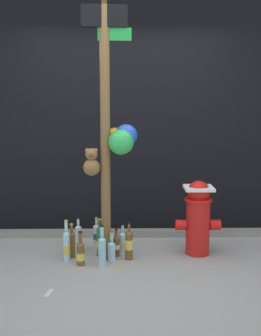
{
  "coord_description": "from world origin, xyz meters",
  "views": [
    {
      "loc": [
        -0.02,
        -3.76,
        1.58
      ],
      "look_at": [
        0.06,
        0.42,
        0.94
      ],
      "focal_mm": 45.38,
      "sensor_mm": 36.0,
      "label": 1
    }
  ],
  "objects": [
    {
      "name": "bottle_9",
      "position": [
        0.04,
        0.39,
        0.16
      ],
      "size": [
        0.08,
        0.08,
        0.39
      ],
      "color": "brown",
      "rests_on": "ground_plane"
    },
    {
      "name": "litter_1",
      "position": [
        -0.64,
        -0.38,
        0.0
      ],
      "size": [
        0.06,
        0.16,
        0.01
      ],
      "primitive_type": "cube",
      "rotation": [
        0.0,
        0.0,
        1.42
      ],
      "color": "silver",
      "rests_on": "ground_plane"
    },
    {
      "name": "bottle_8",
      "position": [
        -0.23,
        0.6,
        0.17
      ],
      "size": [
        0.06,
        0.06,
        0.42
      ],
      "color": "brown",
      "rests_on": "ground_plane"
    },
    {
      "name": "litter_2",
      "position": [
        -0.05,
        0.15,
        0.0
      ],
      "size": [
        0.13,
        0.11,
        0.01
      ],
      "primitive_type": "cube",
      "rotation": [
        0.0,
        0.0,
        0.45
      ],
      "color": "tan",
      "rests_on": "ground_plane"
    },
    {
      "name": "fire_hydrant",
      "position": [
        0.77,
        0.54,
        0.41
      ],
      "size": [
        0.47,
        0.3,
        0.79
      ],
      "color": "red",
      "rests_on": "ground_plane"
    },
    {
      "name": "bottle_4",
      "position": [
        -0.13,
        0.35,
        0.12
      ],
      "size": [
        0.08,
        0.08,
        0.29
      ],
      "color": "#93CCE0",
      "rests_on": "ground_plane"
    },
    {
      "name": "bottle_0",
      "position": [
        -0.49,
        0.58,
        0.16
      ],
      "size": [
        0.07,
        0.07,
        0.39
      ],
      "color": "silver",
      "rests_on": "ground_plane"
    },
    {
      "name": "building_wall",
      "position": [
        0.0,
        1.55,
        1.55
      ],
      "size": [
        10.0,
        0.2,
        3.09
      ],
      "color": "black",
      "rests_on": "ground_plane"
    },
    {
      "name": "bottle_10",
      "position": [
        -0.59,
        0.35,
        0.16
      ],
      "size": [
        0.07,
        0.07,
        0.43
      ],
      "color": "#B2DBEA",
      "rests_on": "ground_plane"
    },
    {
      "name": "memorial_post",
      "position": [
        -0.13,
        0.42,
        1.43
      ],
      "size": [
        0.54,
        0.36,
        2.65
      ],
      "color": "brown",
      "rests_on": "ground_plane"
    },
    {
      "name": "curb_strip",
      "position": [
        0.0,
        1.15,
        0.04
      ],
      "size": [
        8.0,
        0.12,
        0.08
      ],
      "primitive_type": "cube",
      "color": "gray",
      "rests_on": "ground_plane"
    },
    {
      "name": "bottle_1",
      "position": [
        -0.43,
        0.24,
        0.12
      ],
      "size": [
        0.08,
        0.08,
        0.34
      ],
      "color": "brown",
      "rests_on": "ground_plane"
    },
    {
      "name": "bottle_7",
      "position": [
        -0.02,
        0.6,
        0.12
      ],
      "size": [
        0.08,
        0.08,
        0.31
      ],
      "color": "#B2DBEA",
      "rests_on": "ground_plane"
    },
    {
      "name": "bottle_11",
      "position": [
        -0.55,
        0.45,
        0.15
      ],
      "size": [
        0.07,
        0.07,
        0.36
      ],
      "color": "brown",
      "rests_on": "ground_plane"
    },
    {
      "name": "ground_plane",
      "position": [
        0.0,
        0.0,
        0.0
      ],
      "size": [
        14.0,
        14.0,
        0.0
      ],
      "primitive_type": "plane",
      "color": "#9E9B93"
    },
    {
      "name": "bottle_6",
      "position": [
        -0.26,
        0.5,
        0.16
      ],
      "size": [
        0.07,
        0.07,
        0.4
      ],
      "color": "#337038",
      "rests_on": "ground_plane"
    },
    {
      "name": "bottle_3",
      "position": [
        -0.09,
        0.49,
        0.11
      ],
      "size": [
        0.07,
        0.07,
        0.29
      ],
      "color": "brown",
      "rests_on": "ground_plane"
    },
    {
      "name": "bottle_5",
      "position": [
        -0.31,
        0.71,
        0.15
      ],
      "size": [
        0.07,
        0.07,
        0.36
      ],
      "color": "silver",
      "rests_on": "ground_plane"
    },
    {
      "name": "litter_3",
      "position": [
        0.58,
        0.99,
        0.0
      ],
      "size": [
        0.14,
        0.17,
        0.01
      ],
      "primitive_type": "cube",
      "rotation": [
        0.0,
        0.0,
        1.07
      ],
      "color": "#8C99B2",
      "rests_on": "ground_plane"
    },
    {
      "name": "bottle_2",
      "position": [
        -0.22,
        0.21,
        0.17
      ],
      "size": [
        0.07,
        0.07,
        0.41
      ],
      "color": "#93CCE0",
      "rests_on": "ground_plane"
    }
  ]
}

